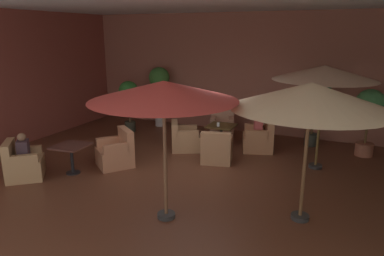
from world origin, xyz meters
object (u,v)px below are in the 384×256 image
(patron_blue_shirt, at_px, (23,148))
(armchair_front_left_south, at_px, (217,150))
(patio_umbrella_center_beige, at_px, (324,73))
(armchair_front_left_east, at_px, (184,139))
(potted_tree_left_corner, at_px, (129,96))
(patron_by_window, at_px, (258,125))
(potted_tree_mid_left, at_px, (316,89))
(cafe_table_front_right, at_px, (71,151))
(patio_umbrella_near_wall, at_px, (164,92))
(cafe_table_front_left, at_px, (221,130))
(patio_umbrella_tall_red, at_px, (311,96))
(potted_tree_mid_right, at_px, (369,111))
(potted_tree_right_corner, at_px, (159,82))
(armchair_front_left_north, at_px, (222,128))
(iced_drink_cup, at_px, (218,124))
(armchair_front_right_east, at_px, (23,165))
(armchair_front_right_north, at_px, (116,153))
(armchair_front_left_west, at_px, (259,139))

(patron_blue_shirt, bearing_deg, armchair_front_left_south, 37.66)
(patio_umbrella_center_beige, bearing_deg, patron_blue_shirt, -150.39)
(armchair_front_left_east, height_order, armchair_front_left_south, armchair_front_left_south)
(potted_tree_left_corner, distance_m, patron_by_window, 4.37)
(patio_umbrella_center_beige, bearing_deg, patron_by_window, 156.04)
(patio_umbrella_center_beige, bearing_deg, potted_tree_mid_left, 99.87)
(cafe_table_front_right, distance_m, patio_umbrella_near_wall, 3.54)
(patron_by_window, bearing_deg, patio_umbrella_center_beige, -23.96)
(armchair_front_left_south, xyz_separation_m, cafe_table_front_right, (-2.80, -2.11, 0.24))
(cafe_table_front_left, xyz_separation_m, patio_umbrella_tall_red, (2.60, -3.11, 1.66))
(patio_umbrella_center_beige, distance_m, patio_umbrella_near_wall, 4.22)
(potted_tree_mid_right, bearing_deg, potted_tree_left_corner, -175.45)
(potted_tree_left_corner, relative_size, potted_tree_mid_right, 0.94)
(cafe_table_front_left, bearing_deg, potted_tree_left_corner, 171.90)
(potted_tree_right_corner, bearing_deg, armchair_front_left_north, -12.18)
(iced_drink_cup, bearing_deg, armchair_front_left_east, -158.66)
(armchair_front_left_east, distance_m, cafe_table_front_right, 3.11)
(patio_umbrella_near_wall, distance_m, iced_drink_cup, 4.19)
(potted_tree_left_corner, bearing_deg, potted_tree_mid_right, 4.55)
(cafe_table_front_left, distance_m, armchair_front_left_north, 1.07)
(armchair_front_right_east, distance_m, potted_tree_mid_right, 8.58)
(patio_umbrella_tall_red, bearing_deg, iced_drink_cup, 131.78)
(armchair_front_right_north, bearing_deg, cafe_table_front_right, -127.69)
(potted_tree_mid_right, bearing_deg, armchair_front_left_north, -179.35)
(cafe_table_front_right, height_order, patron_blue_shirt, patron_blue_shirt)
(armchair_front_left_south, xyz_separation_m, potted_tree_left_corner, (-3.63, 1.50, 0.87))
(patron_blue_shirt, distance_m, iced_drink_cup, 4.89)
(iced_drink_cup, bearing_deg, patio_umbrella_center_beige, -5.78)
(potted_tree_right_corner, height_order, patron_blue_shirt, potted_tree_right_corner)
(armchair_front_left_east, distance_m, potted_tree_mid_right, 4.93)
(patron_by_window, bearing_deg, potted_tree_left_corner, 177.73)
(cafe_table_front_left, distance_m, armchair_front_left_south, 1.07)
(potted_tree_mid_right, bearing_deg, patio_umbrella_tall_red, -104.52)
(patio_umbrella_tall_red, relative_size, potted_tree_left_corner, 1.56)
(armchair_front_left_south, relative_size, patio_umbrella_near_wall, 0.37)
(cafe_table_front_left, height_order, patron_blue_shirt, patron_blue_shirt)
(potted_tree_mid_left, bearing_deg, iced_drink_cup, -146.50)
(patio_umbrella_center_beige, xyz_separation_m, potted_tree_left_corner, (-5.97, 0.90, -1.11))
(patio_umbrella_center_beige, relative_size, iced_drink_cup, 22.45)
(cafe_table_front_right, height_order, patio_umbrella_center_beige, patio_umbrella_center_beige)
(armchair_front_left_north, bearing_deg, potted_tree_right_corner, 167.82)
(potted_tree_mid_left, height_order, iced_drink_cup, potted_tree_mid_left)
(armchair_front_left_west, bearing_deg, cafe_table_front_right, -135.87)
(iced_drink_cup, bearing_deg, potted_tree_mid_left, 33.50)
(armchair_front_left_east, relative_size, potted_tree_right_corner, 0.50)
(patio_umbrella_center_beige, height_order, potted_tree_mid_left, patio_umbrella_center_beige)
(armchair_front_right_east, distance_m, patio_umbrella_center_beige, 7.11)
(patio_umbrella_near_wall, bearing_deg, potted_tree_left_corner, 130.06)
(armchair_front_left_east, bearing_deg, armchair_front_left_north, 68.42)
(armchair_front_right_north, relative_size, potted_tree_left_corner, 0.65)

